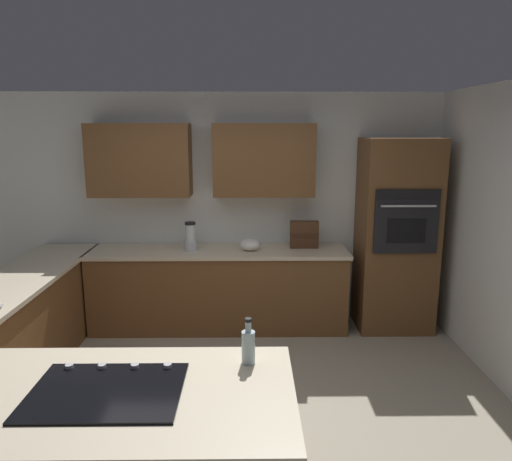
# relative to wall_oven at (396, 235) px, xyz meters

# --- Properties ---
(ground_plane) EXTENTS (14.00, 14.00, 0.00)m
(ground_plane) POSITION_rel_wall_oven_xyz_m (1.85, 1.72, -1.06)
(ground_plane) COLOR #9E937F
(wall_back) EXTENTS (6.00, 0.44, 2.60)m
(wall_back) POSITION_rel_wall_oven_xyz_m (1.93, -0.32, 0.40)
(wall_back) COLOR silver
(wall_back) RESTS_ON ground
(lower_cabinets_back) EXTENTS (2.80, 0.60, 0.86)m
(lower_cabinets_back) POSITION_rel_wall_oven_xyz_m (1.95, -0.00, -0.63)
(lower_cabinets_back) COLOR brown
(lower_cabinets_back) RESTS_ON ground
(countertop_back) EXTENTS (2.84, 0.64, 0.04)m
(countertop_back) POSITION_rel_wall_oven_xyz_m (1.95, -0.00, -0.18)
(countertop_back) COLOR beige
(countertop_back) RESTS_ON lower_cabinets_back
(lower_cabinets_side) EXTENTS (0.60, 2.90, 0.86)m
(lower_cabinets_side) POSITION_rel_wall_oven_xyz_m (3.67, 1.17, -0.63)
(lower_cabinets_side) COLOR brown
(lower_cabinets_side) RESTS_ON ground
(countertop_side) EXTENTS (0.64, 2.94, 0.04)m
(countertop_side) POSITION_rel_wall_oven_xyz_m (3.67, 1.17, -0.18)
(countertop_side) COLOR beige
(countertop_side) RESTS_ON lower_cabinets_side
(island_top) EXTENTS (1.91, 1.02, 0.04)m
(island_top) POSITION_rel_wall_oven_xyz_m (2.33, 2.92, -0.18)
(island_top) COLOR beige
(island_top) RESTS_ON island_base
(wall_oven) EXTENTS (0.80, 0.66, 2.11)m
(wall_oven) POSITION_rel_wall_oven_xyz_m (0.00, 0.00, 0.00)
(wall_oven) COLOR brown
(wall_oven) RESTS_ON ground
(cooktop) EXTENTS (0.76, 0.56, 0.03)m
(cooktop) POSITION_rel_wall_oven_xyz_m (2.33, 2.91, -0.15)
(cooktop) COLOR black
(cooktop) RESTS_ON island_top
(blender) EXTENTS (0.15, 0.15, 0.31)m
(blender) POSITION_rel_wall_oven_xyz_m (2.25, 0.02, -0.02)
(blender) COLOR silver
(blender) RESTS_ON countertop_back
(mixing_bowl) EXTENTS (0.23, 0.23, 0.12)m
(mixing_bowl) POSITION_rel_wall_oven_xyz_m (1.60, 0.02, -0.10)
(mixing_bowl) COLOR white
(mixing_bowl) RESTS_ON countertop_back
(spice_rack) EXTENTS (0.31, 0.11, 0.30)m
(spice_rack) POSITION_rel_wall_oven_xyz_m (1.00, -0.08, -0.01)
(spice_rack) COLOR #472B19
(spice_rack) RESTS_ON countertop_back
(second_bottle) EXTENTS (0.08, 0.08, 0.27)m
(second_bottle) POSITION_rel_wall_oven_xyz_m (1.61, 2.61, -0.05)
(second_bottle) COLOR silver
(second_bottle) RESTS_ON island_top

